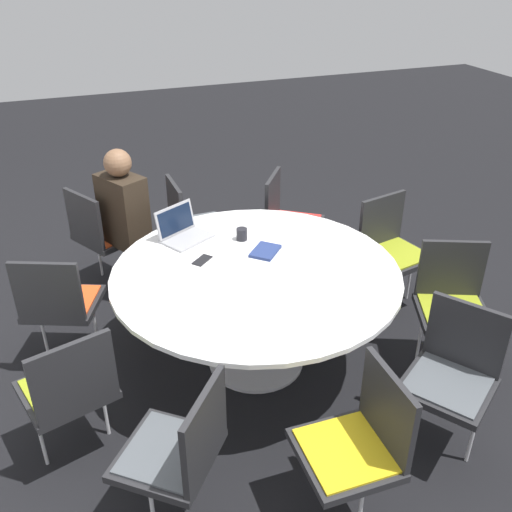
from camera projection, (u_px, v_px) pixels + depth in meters
The scene contains 17 objects.
ground_plane at pixel (256, 361), 3.86m from camera, with size 16.00×16.00×0.00m, color black.
conference_table at pixel (256, 285), 3.56m from camera, with size 1.79×1.79×0.72m.
chair_0 at pixel (101, 231), 4.45m from camera, with size 0.59×0.58×0.85m.
chair_1 at pixel (59, 300), 3.60m from camera, with size 0.56×0.57×0.85m.
chair_2 at pixel (69, 386), 2.91m from camera, with size 0.53×0.54×0.85m.
chair_3 at pixel (180, 447), 2.57m from camera, with size 0.61×0.60×0.85m.
chair_4 at pixel (359, 439), 2.61m from camera, with size 0.45×0.43×0.85m.
chair_5 at pixel (454, 370), 3.03m from camera, with size 0.60×0.59×0.85m.
chair_6 at pixel (453, 299), 3.62m from camera, with size 0.56×0.57×0.85m.
chair_7 at pixel (391, 244), 4.25m from camera, with size 0.51×0.52×0.85m.
chair_8 at pixel (288, 216), 4.68m from camera, with size 0.60×0.60×0.85m.
chair_9 at pixel (192, 221), 4.60m from camera, with size 0.45×0.43×0.85m.
person_0 at pixel (126, 213), 4.27m from camera, with size 0.42×0.37×1.20m.
laptop at pixel (182, 231), 3.86m from camera, with size 0.37×0.40×0.21m.
spiral_notebook at pixel (265, 251), 3.70m from camera, with size 0.26×0.25×0.02m.
coffee_cup at pixel (242, 234), 3.84m from camera, with size 0.07×0.07×0.08m.
cell_phone at pixel (202, 260), 3.61m from camera, with size 0.14×0.15×0.01m.
Camera 1 is at (-2.83, 1.05, 2.52)m, focal length 40.00 mm.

